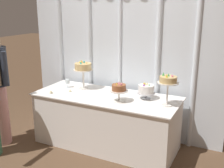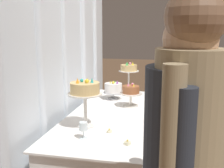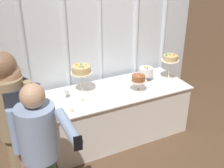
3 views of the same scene
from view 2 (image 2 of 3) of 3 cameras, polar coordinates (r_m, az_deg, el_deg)
The scene contains 9 objects.
draped_curtain at distance 2.72m, azimuth -10.31°, elevation 7.86°, with size 3.04×0.16×2.58m.
cake_table at distance 2.82m, azimuth 0.32°, elevation -13.16°, with size 2.00×0.81×0.74m.
cake_display_leftmost at distance 2.23m, azimuth -5.70°, elevation -1.36°, with size 0.28×0.28×0.42m.
cake_display_midleft at distance 2.87m, azimuth 3.96°, elevation -1.65°, with size 0.24×0.24×0.26m.
cake_display_midright at distance 3.19m, azimuth 0.27°, elevation -0.94°, with size 0.23×0.23×0.23m.
cake_display_rightmost at distance 3.44m, azimuth 3.55°, elevation 3.04°, with size 0.26×0.26×0.41m.
wine_glass at distance 2.06m, azimuth -6.03°, elevation -8.96°, with size 0.06×0.06×0.13m.
tealight_far_left at distance 1.97m, azimuth 3.27°, elevation -12.26°, with size 0.05×0.05×0.04m.
tealight_near_left at distance 2.18m, azimuth -0.55°, elevation -9.89°, with size 0.04×0.04×0.03m.
Camera 2 is at (-2.52, -0.43, 1.54)m, focal length 43.58 mm.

